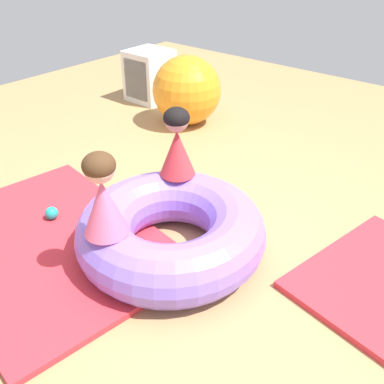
{
  "coord_description": "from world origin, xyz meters",
  "views": [
    {
      "loc": [
        1.36,
        -1.71,
        1.78
      ],
      "look_at": [
        -0.12,
        0.06,
        0.36
      ],
      "focal_mm": 41.41,
      "sensor_mm": 36.0,
      "label": 1
    }
  ],
  "objects_px": {
    "child_in_red": "(177,143)",
    "play_ball_teal": "(52,213)",
    "child_in_pink": "(103,195)",
    "exercise_ball_large": "(187,90)",
    "storage_cube": "(148,76)",
    "inflatable_cushion": "(171,231)"
  },
  "relations": [
    {
      "from": "inflatable_cushion",
      "to": "child_in_red",
      "type": "relative_size",
      "value": 2.5
    },
    {
      "from": "child_in_pink",
      "to": "storage_cube",
      "type": "xyz_separation_m",
      "value": [
        -1.96,
        2.29,
        -0.3
      ]
    },
    {
      "from": "inflatable_cushion",
      "to": "storage_cube",
      "type": "distance_m",
      "value": 2.8
    },
    {
      "from": "child_in_pink",
      "to": "exercise_ball_large",
      "type": "relative_size",
      "value": 0.69
    },
    {
      "from": "inflatable_cushion",
      "to": "storage_cube",
      "type": "height_order",
      "value": "storage_cube"
    },
    {
      "from": "inflatable_cushion",
      "to": "child_in_pink",
      "type": "height_order",
      "value": "child_in_pink"
    },
    {
      "from": "child_in_red",
      "to": "play_ball_teal",
      "type": "height_order",
      "value": "child_in_red"
    },
    {
      "from": "play_ball_teal",
      "to": "storage_cube",
      "type": "xyz_separation_m",
      "value": [
        -1.22,
        2.17,
        0.2
      ]
    },
    {
      "from": "inflatable_cushion",
      "to": "storage_cube",
      "type": "relative_size",
      "value": 2.05
    },
    {
      "from": "child_in_red",
      "to": "exercise_ball_large",
      "type": "distance_m",
      "value": 1.72
    },
    {
      "from": "exercise_ball_large",
      "to": "storage_cube",
      "type": "relative_size",
      "value": 1.22
    },
    {
      "from": "inflatable_cushion",
      "to": "child_in_pink",
      "type": "distance_m",
      "value": 0.57
    },
    {
      "from": "inflatable_cushion",
      "to": "child_in_red",
      "type": "xyz_separation_m",
      "value": [
        -0.23,
        0.33,
        0.4
      ]
    },
    {
      "from": "child_in_pink",
      "to": "child_in_red",
      "type": "bearing_deg",
      "value": 6.21
    },
    {
      "from": "play_ball_teal",
      "to": "exercise_ball_large",
      "type": "distance_m",
      "value": 2.01
    },
    {
      "from": "inflatable_cushion",
      "to": "child_in_pink",
      "type": "xyz_separation_m",
      "value": [
        -0.1,
        -0.39,
        0.4
      ]
    },
    {
      "from": "child_in_pink",
      "to": "storage_cube",
      "type": "bearing_deg",
      "value": 36.53
    },
    {
      "from": "inflatable_cushion",
      "to": "play_ball_teal",
      "type": "distance_m",
      "value": 0.89
    },
    {
      "from": "exercise_ball_large",
      "to": "child_in_red",
      "type": "bearing_deg",
      "value": -51.55
    },
    {
      "from": "child_in_red",
      "to": "storage_cube",
      "type": "distance_m",
      "value": 2.42
    },
    {
      "from": "storage_cube",
      "to": "child_in_red",
      "type": "bearing_deg",
      "value": -40.47
    },
    {
      "from": "child_in_red",
      "to": "child_in_pink",
      "type": "distance_m",
      "value": 0.74
    }
  ]
}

